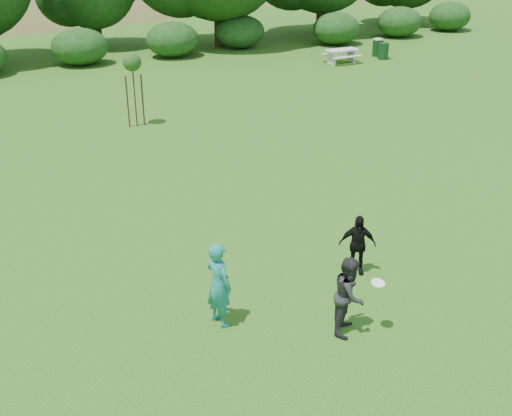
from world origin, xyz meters
The scene contains 9 objects.
ground centered at (0.00, 0.00, 0.00)m, with size 120.00×120.00×0.00m, color #19470C.
player_teal centered at (-2.09, 0.46, 0.91)m, with size 0.66×0.44×1.82m, color #1B7D76.
player_grey centered at (0.10, -0.90, 0.82)m, with size 0.79×0.62×1.63m, color #262628.
player_black centered at (1.54, 0.91, 0.72)m, with size 0.85×0.35×1.45m, color black.
trash_can_near centered at (16.67, 20.13, 0.45)m, with size 0.60×0.60×0.90m, color #14371C.
frisbee centered at (0.53, -1.19, 1.12)m, with size 0.27×0.27×0.08m.
sapling centered at (0.33, 14.13, 2.42)m, with size 0.70×0.70×2.85m.
picnic_table centered at (13.97, 20.31, 0.52)m, with size 1.80×1.48×0.76m.
trash_can_lidded centered at (16.89, 20.97, 0.54)m, with size 0.60×0.60×1.05m.
Camera 1 is at (-6.30, -9.62, 7.60)m, focal length 45.00 mm.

